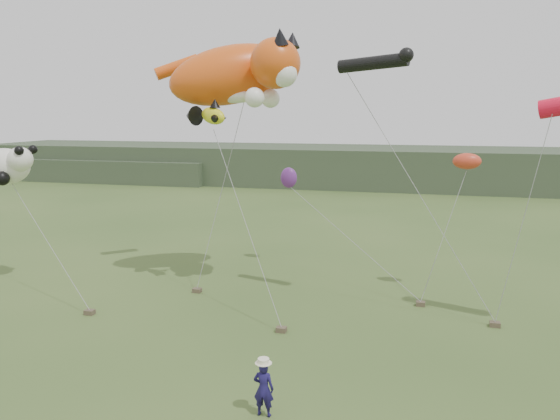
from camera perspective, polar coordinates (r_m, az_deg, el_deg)
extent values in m
plane|color=#385123|center=(16.85, -2.75, -16.94)|extent=(120.00, 120.00, 0.00)
cube|color=#2D3D28|center=(59.78, 9.90, 4.53)|extent=(90.00, 12.00, 4.00)
cube|color=#2D3D28|center=(66.34, -17.21, 4.12)|extent=(25.00, 8.00, 2.50)
imported|color=#191349|center=(14.62, -1.72, -18.17)|extent=(0.54, 0.36, 1.47)
cube|color=brown|center=(24.13, -8.66, -8.29)|extent=(0.36, 0.29, 0.18)
cube|color=brown|center=(19.79, 0.14, -12.37)|extent=(0.36, 0.29, 0.18)
cube|color=brown|center=(21.70, 21.55, -11.05)|extent=(0.36, 0.29, 0.18)
cube|color=brown|center=(22.61, -19.28, -10.04)|extent=(0.36, 0.29, 0.18)
cube|color=brown|center=(22.98, 14.48, -9.46)|extent=(0.36, 0.29, 0.18)
ellipsoid|color=#DD5012|center=(24.30, -5.10, 13.89)|extent=(6.30, 4.89, 3.53)
sphere|color=#DD5012|center=(22.60, -0.49, 15.08)|extent=(2.03, 2.03, 2.03)
cone|color=black|center=(22.07, 0.01, 17.70)|extent=(0.63, 0.77, 0.76)
cone|color=black|center=(23.11, 1.30, 17.36)|extent=(0.63, 0.73, 0.72)
sphere|color=white|center=(22.12, 0.45, 14.01)|extent=(1.02, 1.02, 1.02)
ellipsoid|color=white|center=(23.87, -4.82, 11.79)|extent=(1.99, 0.99, 0.62)
sphere|color=white|center=(22.05, -2.68, 11.67)|extent=(0.79, 0.79, 0.79)
sphere|color=white|center=(23.51, -1.00, 11.58)|extent=(0.79, 0.79, 0.79)
cylinder|color=#DD5012|center=(26.26, -10.70, 14.46)|extent=(2.10, 1.54, 1.22)
ellipsoid|color=yellow|center=(22.85, -7.00, 9.74)|extent=(1.47, 1.11, 0.88)
cone|color=black|center=(23.52, -9.28, 9.69)|extent=(0.94, 1.02, 0.82)
cone|color=black|center=(22.82, -6.81, 11.00)|extent=(0.46, 0.46, 0.36)
cone|color=black|center=(22.33, -6.76, 9.50)|extent=(0.48, 0.51, 0.36)
cone|color=black|center=(23.19, -5.95, 9.54)|extent=(0.48, 0.51, 0.36)
cylinder|color=black|center=(21.04, 9.68, 14.90)|extent=(2.71, 1.22, 0.66)
sphere|color=black|center=(20.57, 13.05, 15.49)|extent=(0.53, 0.53, 0.53)
ellipsoid|color=white|center=(27.00, -26.84, 4.10)|extent=(2.39, 1.59, 1.59)
sphere|color=white|center=(26.09, -25.51, 4.81)|extent=(1.06, 1.06, 1.06)
sphere|color=black|center=(25.62, -25.62, 5.62)|extent=(0.39, 0.39, 0.39)
sphere|color=black|center=(26.15, -24.42, 5.78)|extent=(0.39, 0.39, 0.39)
sphere|color=black|center=(26.22, -27.03, 2.96)|extent=(0.62, 0.62, 0.62)
ellipsoid|color=red|center=(23.57, 18.96, 4.85)|extent=(1.14, 0.66, 0.66)
ellipsoid|color=#61277B|center=(27.21, 0.92, 3.39)|extent=(0.84, 0.56, 1.02)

